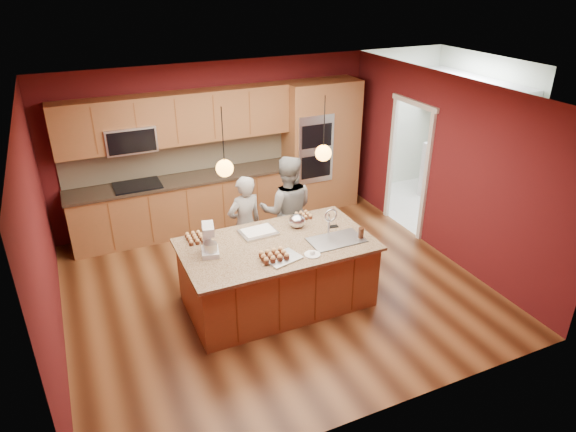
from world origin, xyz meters
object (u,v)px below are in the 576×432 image
island (278,272)px  mixing_bowl (297,221)px  stand_mixer (209,242)px  person_right (287,211)px  person_left (245,225)px

island → mixing_bowl: 0.73m
stand_mixer → mixing_bowl: bearing=22.1°
mixing_bowl → stand_mixer: bearing=-170.7°
island → person_right: (0.54, 0.93, 0.38)m
person_right → mixing_bowl: bearing=99.1°
person_left → stand_mixer: (-0.75, -0.83, 0.32)m
person_right → mixing_bowl: (-0.13, -0.62, 0.15)m
person_right → stand_mixer: size_ratio=4.28×
island → stand_mixer: stand_mixer is taller
island → person_right: bearing=59.7°
island → stand_mixer: size_ratio=6.21×
stand_mixer → person_left: bearing=60.7°
person_left → person_right: size_ratio=0.89×
stand_mixer → mixing_bowl: 1.29m
island → mixing_bowl: bearing=37.0°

